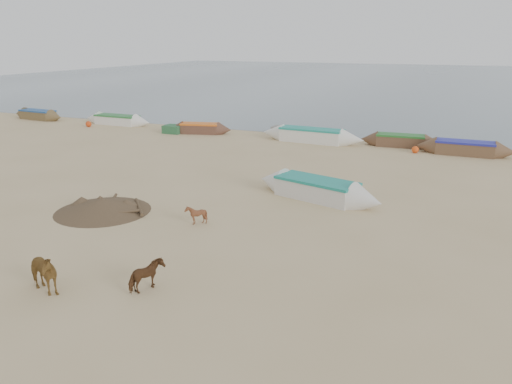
% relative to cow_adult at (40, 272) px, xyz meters
% --- Properties ---
extents(ground, '(140.00, 140.00, 0.00)m').
position_rel_cow_adult_xyz_m(ground, '(3.07, 4.32, -0.62)').
color(ground, tan).
rests_on(ground, ground).
extents(sea, '(160.00, 160.00, 0.00)m').
position_rel_cow_adult_xyz_m(sea, '(3.07, 86.32, -0.61)').
color(sea, slate).
rests_on(sea, ground).
extents(cow_adult, '(1.59, 1.01, 1.24)m').
position_rel_cow_adult_xyz_m(cow_adult, '(0.00, 0.00, 0.00)').
color(cow_adult, brown).
rests_on(cow_adult, ground).
extents(calf_front, '(0.74, 0.67, 0.76)m').
position_rel_cow_adult_xyz_m(calf_front, '(1.30, 6.51, -0.24)').
color(calf_front, brown).
rests_on(calf_front, ground).
extents(calf_right, '(0.83, 0.95, 0.90)m').
position_rel_cow_adult_xyz_m(calf_right, '(2.70, 1.25, -0.17)').
color(calf_right, '#54321B').
rests_on(calf_right, ground).
extents(near_canoe, '(6.47, 3.11, 0.90)m').
position_rel_cow_adult_xyz_m(near_canoe, '(4.71, 11.47, -0.17)').
color(near_canoe, silver).
rests_on(near_canoe, ground).
extents(debris_pile, '(5.11, 5.11, 0.54)m').
position_rel_cow_adult_xyz_m(debris_pile, '(-3.03, 6.31, -0.35)').
color(debris_pile, brown).
rests_on(debris_pile, ground).
extents(waterline_canoes, '(61.48, 4.36, 0.97)m').
position_rel_cow_adult_xyz_m(waterline_canoes, '(1.91, 24.51, -0.20)').
color(waterline_canoes, brown).
rests_on(waterline_canoes, ground).
extents(beach_clutter, '(42.87, 4.78, 0.64)m').
position_rel_cow_adult_xyz_m(beach_clutter, '(7.59, 23.69, -0.32)').
color(beach_clutter, '#2C613A').
rests_on(beach_clutter, ground).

